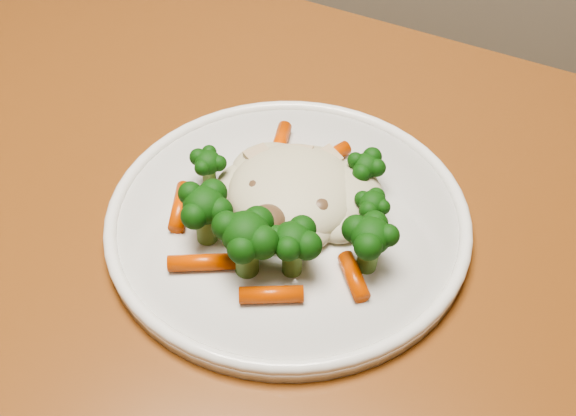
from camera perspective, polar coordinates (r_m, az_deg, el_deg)
The scene contains 3 objects.
dining_table at distance 0.63m, azimuth -4.46°, elevation -10.55°, with size 1.18×0.88×0.75m.
plate at distance 0.56m, azimuth 0.00°, elevation -0.99°, with size 0.28×0.28×0.01m, color white.
meal at distance 0.53m, azimuth -0.01°, elevation 0.43°, with size 0.19×0.19×0.05m.
Camera 1 is at (0.21, 0.03, 1.16)m, focal length 45.00 mm.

